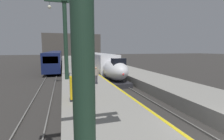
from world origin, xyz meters
TOP-DOWN VIEW (x-y plane):
  - platform_left at (-4.05, 24.75)m, footprint 4.80×110.00m
  - platform_right at (4.05, 24.75)m, footprint 4.80×110.00m
  - platform_left_safety_stripe at (-1.77, 24.75)m, footprint 0.20×107.80m
  - rail_main_left at (-0.75, 27.50)m, footprint 0.08×110.00m
  - rail_main_right at (0.75, 27.50)m, footprint 0.08×110.00m
  - rail_secondary_left at (-8.85, 27.50)m, footprint 0.08×110.00m
  - rail_secondary_right at (-7.35, 27.50)m, footprint 0.08×110.00m
  - highspeed_train_main at (0.00, 38.65)m, footprint 2.92×55.97m
  - regional_train_adjacent at (-8.10, 39.79)m, footprint 2.85×36.60m
  - station_column_mid at (-5.90, 13.71)m, footprint 4.00×0.68m
  - passenger_near_edge at (-4.77, 18.75)m, footprint 0.28×0.56m
  - passenger_mid_platform at (-3.26, 10.23)m, footprint 0.55×0.32m
  - rolling_suitcase at (-2.76, 18.58)m, footprint 0.40×0.22m
  - ticket_machine_yellow at (-5.55, 5.64)m, footprint 0.76×0.62m
  - departure_info_board at (-3.93, 13.24)m, footprint 0.90×0.10m
  - terminus_back_wall at (0.00, 102.00)m, footprint 36.00×2.00m

SIDE VIEW (x-z plane):
  - rail_main_left at x=-0.75m, z-range 0.00..0.12m
  - rail_main_right at x=0.75m, z-range 0.00..0.12m
  - rail_secondary_left at x=-8.85m, z-range 0.00..0.12m
  - rail_secondary_right at x=-7.35m, z-range 0.00..0.12m
  - platform_left at x=-4.05m, z-range 0.00..1.05m
  - platform_right at x=4.05m, z-range 0.00..1.05m
  - platform_left_safety_stripe at x=-1.77m, z-range 1.05..1.06m
  - rolling_suitcase at x=-2.76m, z-range 0.86..1.85m
  - ticket_machine_yellow at x=-5.55m, z-range 0.99..2.59m
  - highspeed_train_main at x=0.00m, z-range 0.16..3.76m
  - passenger_near_edge at x=-4.77m, z-range 1.19..2.88m
  - passenger_mid_platform at x=-3.26m, z-range 1.19..2.88m
  - regional_train_adjacent at x=-8.10m, z-range 0.23..4.03m
  - departure_info_board at x=-3.93m, z-range 1.50..3.62m
  - station_column_mid at x=-5.90m, z-range 1.97..10.65m
  - terminus_back_wall at x=0.00m, z-range 0.00..14.00m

